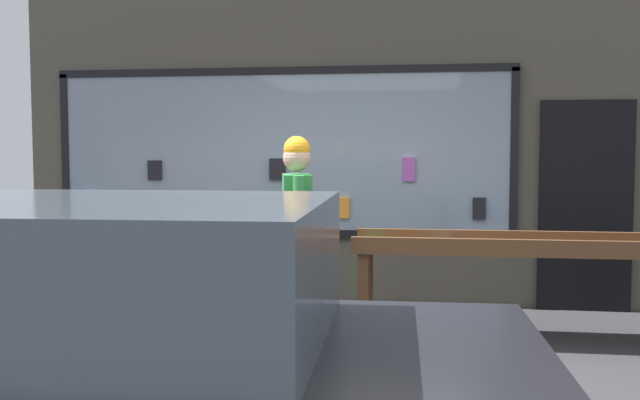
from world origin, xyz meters
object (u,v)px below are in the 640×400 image
person_browsing (297,224)px  parked_car (52,363)px  display_table_left (157,249)px  small_dog (253,315)px  display_table_right (518,255)px

person_browsing → parked_car: 2.99m
display_table_left → small_dog: display_table_left is taller
display_table_left → display_table_right: bearing=-0.0°
display_table_left → display_table_right: display_table_right is taller
display_table_left → display_table_right: 3.17m
display_table_left → person_browsing: person_browsing is taller
person_browsing → small_dog: (-0.33, -0.16, -0.72)m
parked_car → display_table_left: bearing=102.5°
display_table_right → small_dog: (-2.12, -0.66, -0.43)m
display_table_left → parked_car: size_ratio=0.68×
small_dog → parked_car: bearing=168.1°
display_table_right → display_table_left: bearing=180.0°
person_browsing → display_table_left: bearing=57.0°
display_table_left → small_dog: bearing=-32.1°
display_table_left → small_dog: size_ratio=4.76×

